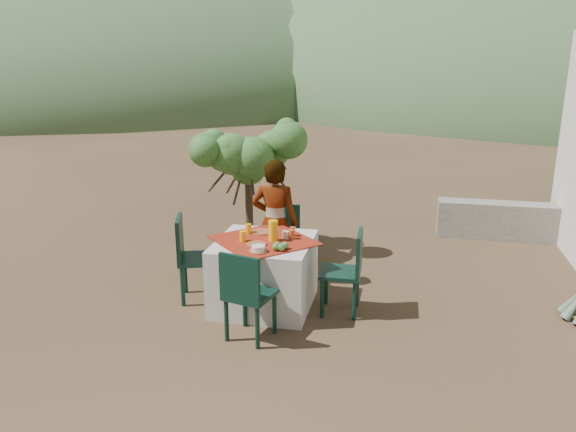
# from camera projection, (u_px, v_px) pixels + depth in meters

# --- Properties ---
(ground) EXTENTS (160.00, 160.00, 0.00)m
(ground) POSITION_uv_depth(u_px,v_px,m) (224.00, 318.00, 5.93)
(ground) COLOR #39271A
(ground) RESTS_ON ground
(table) EXTENTS (1.30, 1.30, 0.76)m
(table) POSITION_uv_depth(u_px,v_px,m) (264.00, 273.00, 6.12)
(table) COLOR silver
(table) RESTS_ON ground
(chair_far) EXTENTS (0.44, 0.44, 0.83)m
(chair_far) POSITION_uv_depth(u_px,v_px,m) (285.00, 234.00, 7.17)
(chair_far) COLOR black
(chair_far) RESTS_ON ground
(chair_near) EXTENTS (0.51, 0.51, 0.92)m
(chair_near) POSITION_uv_depth(u_px,v_px,m) (246.00, 292.00, 5.32)
(chair_near) COLOR black
(chair_near) RESTS_ON ground
(chair_left) EXTENTS (0.56, 0.56, 0.97)m
(chair_left) POSITION_uv_depth(u_px,v_px,m) (191.00, 254.00, 6.24)
(chair_left) COLOR black
(chair_left) RESTS_ON ground
(chair_right) EXTENTS (0.43, 0.43, 0.91)m
(chair_right) POSITION_uv_depth(u_px,v_px,m) (348.00, 268.00, 5.92)
(chair_right) COLOR black
(chair_right) RESTS_ON ground
(person) EXTENTS (0.57, 0.38, 1.53)m
(person) POSITION_uv_depth(u_px,v_px,m) (275.00, 223.00, 6.61)
(person) COLOR #8C6651
(person) RESTS_ON ground
(shrub_tree) EXTENTS (1.39, 1.36, 1.63)m
(shrub_tree) POSITION_uv_depth(u_px,v_px,m) (253.00, 161.00, 7.54)
(shrub_tree) COLOR #463323
(shrub_tree) RESTS_ON ground
(stone_wall) EXTENTS (2.60, 0.35, 0.55)m
(stone_wall) POSITION_uv_depth(u_px,v_px,m) (528.00, 222.00, 8.32)
(stone_wall) COLOR gray
(stone_wall) RESTS_ON ground
(hill_near_left) EXTENTS (40.00, 40.00, 16.00)m
(hill_near_left) POSITION_uv_depth(u_px,v_px,m) (110.00, 94.00, 37.70)
(hill_near_left) COLOR #3A552F
(hill_near_left) RESTS_ON ground
(hill_near_right) EXTENTS (48.00, 48.00, 20.00)m
(hill_near_right) POSITION_uv_depth(u_px,v_px,m) (567.00, 95.00, 37.31)
(hill_near_right) COLOR #3A552F
(hill_near_right) RESTS_ON ground
(hill_far_center) EXTENTS (60.00, 60.00, 24.00)m
(hill_far_center) POSITION_uv_depth(u_px,v_px,m) (351.00, 81.00, 55.54)
(hill_far_center) COLOR gray
(hill_far_center) RESTS_ON ground
(plate_far) EXTENTS (0.25, 0.25, 0.01)m
(plate_far) POSITION_uv_depth(u_px,v_px,m) (262.00, 232.00, 6.27)
(plate_far) COLOR brown
(plate_far) RESTS_ON table
(plate_near) EXTENTS (0.21, 0.21, 0.01)m
(plate_near) POSITION_uv_depth(u_px,v_px,m) (256.00, 244.00, 5.86)
(plate_near) COLOR brown
(plate_near) RESTS_ON table
(glass_far) EXTENTS (0.07, 0.07, 0.11)m
(glass_far) POSITION_uv_depth(u_px,v_px,m) (248.00, 229.00, 6.21)
(glass_far) COLOR yellow
(glass_far) RESTS_ON table
(glass_near) EXTENTS (0.07, 0.07, 0.11)m
(glass_near) POSITION_uv_depth(u_px,v_px,m) (243.00, 236.00, 5.95)
(glass_near) COLOR yellow
(glass_near) RESTS_ON table
(juice_pitcher) EXTENTS (0.10, 0.10, 0.23)m
(juice_pitcher) POSITION_uv_depth(u_px,v_px,m) (273.00, 231.00, 5.96)
(juice_pitcher) COLOR yellow
(juice_pitcher) RESTS_ON table
(bowl_plate) EXTENTS (0.19, 0.19, 0.01)m
(bowl_plate) POSITION_uv_depth(u_px,v_px,m) (258.00, 251.00, 5.66)
(bowl_plate) COLOR brown
(bowl_plate) RESTS_ON table
(white_bowl) EXTENTS (0.14, 0.14, 0.05)m
(white_bowl) POSITION_uv_depth(u_px,v_px,m) (258.00, 248.00, 5.65)
(white_bowl) COLOR white
(white_bowl) RESTS_ON bowl_plate
(jar_left) EXTENTS (0.06, 0.06, 0.10)m
(jar_left) POSITION_uv_depth(u_px,v_px,m) (292.00, 234.00, 6.04)
(jar_left) COLOR #C24E22
(jar_left) RESTS_ON table
(jar_right) EXTENTS (0.06, 0.06, 0.10)m
(jar_right) POSITION_uv_depth(u_px,v_px,m) (292.00, 232.00, 6.14)
(jar_right) COLOR #C24E22
(jar_right) RESTS_ON table
(napkin_holder) EXTENTS (0.07, 0.05, 0.09)m
(napkin_holder) POSITION_uv_depth(u_px,v_px,m) (286.00, 235.00, 6.05)
(napkin_holder) COLOR white
(napkin_holder) RESTS_ON table
(fruit_cluster) EXTENTS (0.16, 0.15, 0.08)m
(fruit_cluster) POSITION_uv_depth(u_px,v_px,m) (280.00, 246.00, 5.70)
(fruit_cluster) COLOR #457B2C
(fruit_cluster) RESTS_ON table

